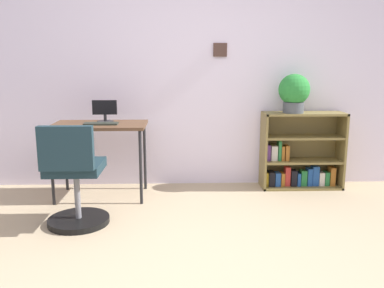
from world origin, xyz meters
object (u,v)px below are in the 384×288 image
(keyboard, at_px, (101,124))
(potted_plant_on_shelf, at_px, (294,92))
(desk, at_px, (100,130))
(office_chair, at_px, (75,182))
(bookshelf_low, at_px, (299,155))
(monitor, at_px, (105,112))

(keyboard, bearing_deg, potted_plant_on_shelf, 8.33)
(desk, xyz_separation_m, office_chair, (-0.07, -0.78, -0.30))
(keyboard, height_order, potted_plant_on_shelf, potted_plant_on_shelf)
(keyboard, distance_m, office_chair, 0.81)
(office_chair, bearing_deg, desk, 84.82)
(bookshelf_low, bearing_deg, potted_plant_on_shelf, -154.71)
(office_chair, bearing_deg, keyboard, 82.03)
(monitor, bearing_deg, potted_plant_on_shelf, 3.55)
(desk, xyz_separation_m, monitor, (0.04, 0.10, 0.18))
(desk, xyz_separation_m, keyboard, (0.03, -0.07, 0.08))
(desk, height_order, keyboard, keyboard)
(office_chair, relative_size, bookshelf_low, 1.01)
(monitor, height_order, keyboard, monitor)
(keyboard, distance_m, potted_plant_on_shelf, 2.03)
(desk, height_order, bookshelf_low, bookshelf_low)
(monitor, height_order, potted_plant_on_shelf, potted_plant_on_shelf)
(office_chair, xyz_separation_m, potted_plant_on_shelf, (2.08, 1.00, 0.67))
(office_chair, bearing_deg, bookshelf_low, 25.68)
(monitor, distance_m, office_chair, 1.01)
(desk, bearing_deg, office_chair, -95.18)
(office_chair, distance_m, bookshelf_low, 2.44)
(desk, relative_size, monitor, 3.74)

